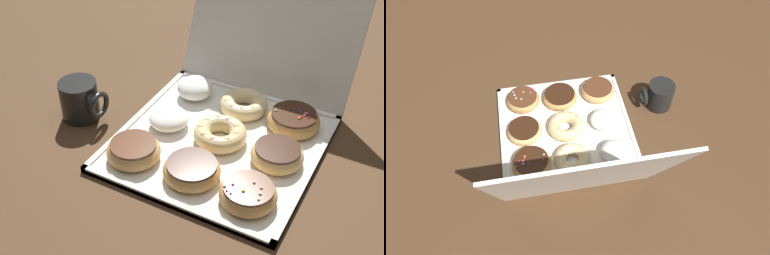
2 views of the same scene
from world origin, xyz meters
TOP-DOWN VIEW (x-y plane):
  - ground_plane at (0.00, 0.00)m, footprint 3.00×3.00m
  - donut_box at (0.00, 0.00)m, footprint 0.43×0.43m
  - box_lid_open at (0.00, 0.30)m, footprint 0.43×0.18m
  - chocolate_frosted_donut_0 at (-0.13, -0.13)m, footprint 0.11×0.11m
  - chocolate_frosted_donut_1 at (-0.00, -0.13)m, footprint 0.12×0.12m
  - sprinkle_donut_2 at (0.13, -0.13)m, footprint 0.11×0.11m
  - powdered_filled_donut_3 at (-0.13, -0.00)m, footprint 0.09×0.09m
  - cruller_donut_4 at (-0.00, 0.01)m, footprint 0.12×0.12m
  - chocolate_frosted_donut_5 at (0.13, 0.00)m, footprint 0.11×0.11m
  - powdered_filled_donut_6 at (-0.13, 0.13)m, footprint 0.09×0.09m
  - cruller_donut_7 at (-0.00, 0.13)m, footprint 0.11×0.11m
  - sprinkle_donut_8 at (0.12, 0.13)m, footprint 0.12×0.12m
  - coffee_mug at (-0.33, -0.06)m, footprint 0.11×0.09m

SIDE VIEW (x-z plane):
  - ground_plane at x=0.00m, z-range 0.00..0.00m
  - donut_box at x=0.00m, z-range 0.00..0.01m
  - chocolate_frosted_donut_1 at x=0.00m, z-range 0.01..0.05m
  - chocolate_frosted_donut_5 at x=0.13m, z-range 0.01..0.05m
  - sprinkle_donut_2 at x=0.13m, z-range 0.01..0.05m
  - powdered_filled_donut_3 at x=-0.13m, z-range 0.01..0.05m
  - cruller_donut_7 at x=0.00m, z-range 0.01..0.05m
  - chocolate_frosted_donut_0 at x=-0.13m, z-range 0.01..0.05m
  - cruller_donut_4 at x=0.00m, z-range 0.01..0.05m
  - sprinkle_donut_8 at x=0.12m, z-range 0.01..0.05m
  - powdered_filled_donut_6 at x=-0.13m, z-range 0.01..0.06m
  - coffee_mug at x=-0.33m, z-range 0.00..0.10m
  - box_lid_open at x=0.00m, z-range 0.00..0.41m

